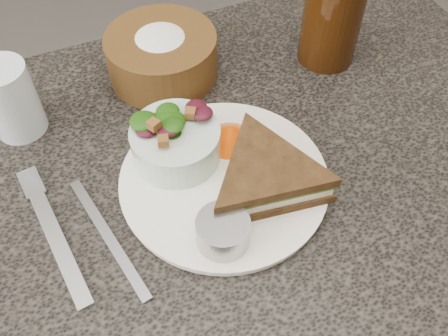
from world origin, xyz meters
TOP-DOWN VIEW (x-y plane):
  - dining_table at (0.00, 0.00)m, footprint 1.00×0.70m
  - dinner_plate at (0.01, 0.01)m, footprint 0.26×0.26m
  - sandwich at (0.05, -0.03)m, footprint 0.19×0.19m
  - salad_bowl at (-0.03, 0.06)m, footprint 0.12×0.12m
  - dressing_ramekin at (-0.03, -0.07)m, footprint 0.07×0.07m
  - orange_wedge at (0.04, 0.06)m, footprint 0.09×0.09m
  - fork at (-0.20, 0.01)m, footprint 0.04×0.19m
  - knife at (-0.15, -0.01)m, footprint 0.05×0.19m
  - bread_basket at (0.01, 0.23)m, footprint 0.16×0.16m
  - cola_glass at (0.25, 0.17)m, footprint 0.10×0.10m
  - water_glass at (-0.21, 0.20)m, footprint 0.08×0.08m

SIDE VIEW (x-z plane):
  - dining_table at x=0.00m, z-range 0.00..0.75m
  - knife at x=-0.15m, z-range 0.75..0.75m
  - fork at x=-0.20m, z-range 0.75..0.76m
  - dinner_plate at x=0.01m, z-range 0.75..0.76m
  - orange_wedge at x=0.04m, z-range 0.76..0.79m
  - dressing_ramekin at x=-0.03m, z-range 0.76..0.80m
  - sandwich at x=0.05m, z-range 0.76..0.81m
  - salad_bowl at x=-0.03m, z-range 0.76..0.83m
  - bread_basket at x=0.01m, z-range 0.75..0.84m
  - water_glass at x=-0.21m, z-range 0.75..0.85m
  - cola_glass at x=0.25m, z-range 0.75..0.90m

